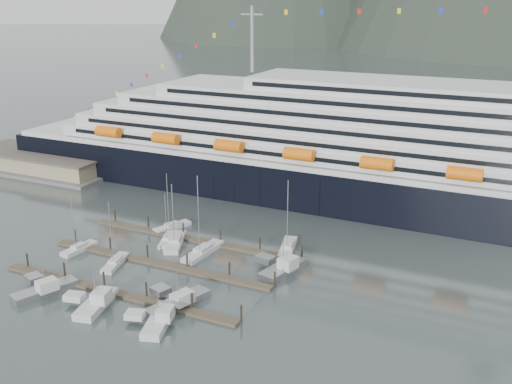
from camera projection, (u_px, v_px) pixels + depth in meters
ground at (171, 276)px, 109.64m from camera, size 1600.00×1600.00×0.00m
cruise_ship at (405, 160)px, 140.59m from camera, size 210.00×30.40×50.30m
warehouse at (42, 163)px, 174.33m from camera, size 46.00×20.00×5.80m
dock_near at (115, 292)px, 103.04m from camera, size 48.18×2.28×3.20m
dock_mid at (158, 263)px, 114.17m from camera, size 48.18×2.28×3.20m
dock_far at (193, 239)px, 125.30m from camera, size 48.18×2.28×3.20m
sailboat_a at (79, 249)px, 120.22m from camera, size 3.18×8.26×12.04m
sailboat_b at (115, 263)px, 113.95m from camera, size 4.33×8.94×13.37m
sailboat_c at (175, 243)px, 123.15m from camera, size 6.99×11.05×13.97m
sailboat_d at (203, 252)px, 118.70m from camera, size 3.54×11.75×17.04m
sailboat_e at (172, 227)px, 131.50m from camera, size 5.38×9.03×13.18m
sailboat_f at (168, 240)px, 124.43m from camera, size 5.01×8.46×11.26m
sailboat_g at (288, 248)px, 120.54m from camera, size 5.13×10.83×15.48m
trawler_a at (45, 289)px, 103.12m from camera, size 9.26×11.58×6.12m
trawler_b at (96, 302)px, 98.47m from camera, size 8.30×10.65×6.58m
trawler_c at (177, 301)px, 98.88m from camera, size 9.41×12.39×6.09m
trawler_d at (158, 320)px, 93.41m from camera, size 8.43×10.67×6.04m
trawler_e at (282, 268)px, 110.79m from camera, size 8.91×11.45×7.10m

